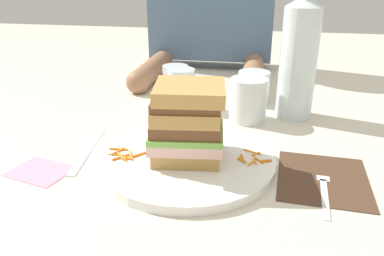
{
  "coord_description": "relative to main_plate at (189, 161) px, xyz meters",
  "views": [
    {
      "loc": [
        0.12,
        -0.56,
        0.32
      ],
      "look_at": [
        0.0,
        0.04,
        0.06
      ],
      "focal_mm": 36.01,
      "sensor_mm": 36.0,
      "label": 1
    }
  ],
  "objects": [
    {
      "name": "knife",
      "position": [
        -0.19,
        0.02,
        -0.01
      ],
      "size": [
        0.04,
        0.2,
        0.0
      ],
      "color": "silver",
      "rests_on": "ground_plane"
    },
    {
      "name": "empty_tumbler_1",
      "position": [
        0.09,
        0.35,
        0.03
      ],
      "size": [
        0.08,
        0.08,
        0.08
      ],
      "primitive_type": "cylinder",
      "color": "silver",
      "rests_on": "ground_plane"
    },
    {
      "name": "empty_tumbler_2",
      "position": [
        -0.07,
        0.28,
        0.04
      ],
      "size": [
        0.07,
        0.07,
        0.09
      ],
      "primitive_type": "cylinder",
      "color": "silver",
      "rests_on": "ground_plane"
    },
    {
      "name": "carrot_shred_1",
      "position": [
        -0.13,
        0.0,
        0.01
      ],
      "size": [
        0.03,
        0.0,
        0.0
      ],
      "primitive_type": "cylinder",
      "rotation": [
        0.0,
        1.57,
        0.04
      ],
      "color": "orange",
      "rests_on": "main_plate"
    },
    {
      "name": "carrot_shred_14",
      "position": [
        0.09,
        -0.0,
        0.01
      ],
      "size": [
        0.02,
        0.02,
        0.0
      ],
      "primitive_type": "cylinder",
      "rotation": [
        0.0,
        1.57,
        2.31
      ],
      "color": "orange",
      "rests_on": "main_plate"
    },
    {
      "name": "carrot_shred_7",
      "position": [
        -0.08,
        -0.01,
        0.01
      ],
      "size": [
        0.02,
        0.02,
        0.0
      ],
      "primitive_type": "cylinder",
      "rotation": [
        0.0,
        1.57,
        0.87
      ],
      "color": "orange",
      "rests_on": "main_plate"
    },
    {
      "name": "carrot_shred_4",
      "position": [
        -0.1,
        -0.03,
        0.01
      ],
      "size": [
        0.02,
        0.01,
        0.0
      ],
      "primitive_type": "cylinder",
      "rotation": [
        0.0,
        1.57,
        6.12
      ],
      "color": "orange",
      "rests_on": "main_plate"
    },
    {
      "name": "carrot_shred_11",
      "position": [
        0.12,
        0.01,
        0.01
      ],
      "size": [
        0.02,
        0.02,
        0.0
      ],
      "primitive_type": "cylinder",
      "rotation": [
        0.0,
        1.57,
        5.41
      ],
      "color": "orange",
      "rests_on": "main_plate"
    },
    {
      "name": "carrot_shred_6",
      "position": [
        -0.11,
        -0.03,
        0.01
      ],
      "size": [
        0.02,
        0.03,
        0.0
      ],
      "primitive_type": "cylinder",
      "rotation": [
        0.0,
        1.57,
        3.97
      ],
      "color": "orange",
      "rests_on": "main_plate"
    },
    {
      "name": "napkin_pink",
      "position": [
        -0.24,
        -0.07,
        -0.01
      ],
      "size": [
        0.11,
        0.09,
        0.0
      ],
      "primitive_type": "cube",
      "rotation": [
        0.0,
        0.0,
        -0.24
      ],
      "color": "pink",
      "rests_on": "ground_plane"
    },
    {
      "name": "carrot_shred_10",
      "position": [
        0.11,
        -0.0,
        0.01
      ],
      "size": [
        0.01,
        0.02,
        0.0
      ],
      "primitive_type": "cylinder",
      "rotation": [
        0.0,
        1.57,
        1.79
      ],
      "color": "orange",
      "rests_on": "main_plate"
    },
    {
      "name": "fork",
      "position": [
        0.22,
        -0.03,
        -0.0
      ],
      "size": [
        0.03,
        0.17,
        0.0
      ],
      "color": "silver",
      "rests_on": "napkin_dark"
    },
    {
      "name": "carrot_shred_16",
      "position": [
        0.13,
        0.0,
        0.01
      ],
      "size": [
        0.02,
        0.01,
        0.0
      ],
      "primitive_type": "cylinder",
      "rotation": [
        0.0,
        1.57,
        0.35
      ],
      "color": "orange",
      "rests_on": "main_plate"
    },
    {
      "name": "carrot_shred_13",
      "position": [
        0.11,
        0.04,
        0.01
      ],
      "size": [
        0.03,
        0.02,
        0.0
      ],
      "primitive_type": "cylinder",
      "rotation": [
        0.0,
        1.57,
        5.88
      ],
      "color": "orange",
      "rests_on": "main_plate"
    },
    {
      "name": "carrot_shred_5",
      "position": [
        -0.11,
        -0.02,
        0.01
      ],
      "size": [
        0.02,
        0.03,
        0.0
      ],
      "primitive_type": "cylinder",
      "rotation": [
        0.0,
        1.57,
        2.23
      ],
      "color": "orange",
      "rests_on": "main_plate"
    },
    {
      "name": "carrot_shred_9",
      "position": [
        0.09,
        0.01,
        0.01
      ],
      "size": [
        0.01,
        0.03,
        0.0
      ],
      "primitive_type": "cylinder",
      "rotation": [
        0.0,
        1.57,
        5.0
      ],
      "color": "orange",
      "rests_on": "main_plate"
    },
    {
      "name": "main_plate",
      "position": [
        0.0,
        0.0,
        0.0
      ],
      "size": [
        0.3,
        0.3,
        0.02
      ],
      "primitive_type": "cylinder",
      "color": "white",
      "rests_on": "ground_plane"
    },
    {
      "name": "sandwich",
      "position": [
        0.0,
        -0.0,
        0.07
      ],
      "size": [
        0.13,
        0.12,
        0.13
      ],
      "color": "tan",
      "rests_on": "main_plate"
    },
    {
      "name": "napkin_dark",
      "position": [
        0.22,
        -0.01,
        -0.01
      ],
      "size": [
        0.15,
        0.17,
        0.0
      ],
      "primitive_type": "cube",
      "rotation": [
        0.0,
        0.0,
        -0.06
      ],
      "color": "#4C3323",
      "rests_on": "ground_plane"
    },
    {
      "name": "carrot_shred_0",
      "position": [
        -0.1,
        -0.01,
        0.01
      ],
      "size": [
        0.02,
        0.02,
        0.0
      ],
      "primitive_type": "cylinder",
      "rotation": [
        0.0,
        1.57,
        2.07
      ],
      "color": "orange",
      "rests_on": "main_plate"
    },
    {
      "name": "carrot_shred_2",
      "position": [
        -0.11,
        -0.03,
        0.01
      ],
      "size": [
        0.02,
        0.02,
        0.0
      ],
      "primitive_type": "cylinder",
      "rotation": [
        0.0,
        1.57,
        5.52
      ],
      "color": "orange",
      "rests_on": "main_plate"
    },
    {
      "name": "water_bottle",
      "position": [
        0.19,
        0.27,
        0.13
      ],
      "size": [
        0.08,
        0.08,
        0.3
      ],
      "color": "silver",
      "rests_on": "ground_plane"
    },
    {
      "name": "carrot_shred_15",
      "position": [
        0.11,
        -0.01,
        0.01
      ],
      "size": [
        0.01,
        0.02,
        0.0
      ],
      "primitive_type": "cylinder",
      "rotation": [
        0.0,
        1.57,
        1.0
      ],
      "color": "orange",
      "rests_on": "main_plate"
    },
    {
      "name": "ground_plane",
      "position": [
        -0.0,
        -0.01,
        -0.01
      ],
      "size": [
        3.0,
        3.0,
        0.0
      ],
      "primitive_type": "plane",
      "color": "beige"
    },
    {
      "name": "carrot_shred_12",
      "position": [
        0.11,
        0.03,
        0.01
      ],
      "size": [
        0.01,
        0.02,
        0.0
      ],
      "primitive_type": "cylinder",
      "rotation": [
        0.0,
        1.57,
        3.97
      ],
      "color": "orange",
      "rests_on": "main_plate"
    },
    {
      "name": "carrot_shred_8",
      "position": [
        -0.12,
        -0.02,
        0.01
      ],
      "size": [
        0.03,
        0.0,
        0.0
      ],
      "primitive_type": "cylinder",
      "rotation": [
        0.0,
        1.57,
        0.04
      ],
      "color": "orange",
      "rests_on": "main_plate"
    },
    {
      "name": "empty_tumbler_0",
      "position": [
        -0.11,
        0.4,
        0.03
      ],
      "size": [
        0.07,
        0.07,
        0.07
      ],
      "primitive_type": "cylinder",
      "color": "silver",
      "rests_on": "ground_plane"
    },
    {
      "name": "carrot_shred_3",
      "position": [
        -0.12,
        -0.0,
        0.01
      ],
      "size": [
        0.02,
        0.03,
        0.0
      ],
      "primitive_type": "cylinder",
      "rotation": [
        0.0,
        1.57,
        4.3
      ],
      "color": "orange",
      "rests_on": "main_plate"
    },
    {
      "name": "juice_glass",
      "position": [
        0.09,
        0.23,
        0.04
      ],
      "size": [
        0.08,
        0.08,
        0.09
      ],
      "color": "white",
      "rests_on": "ground_plane"
    }
  ]
}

